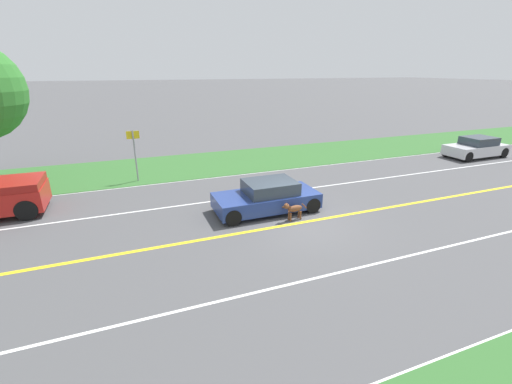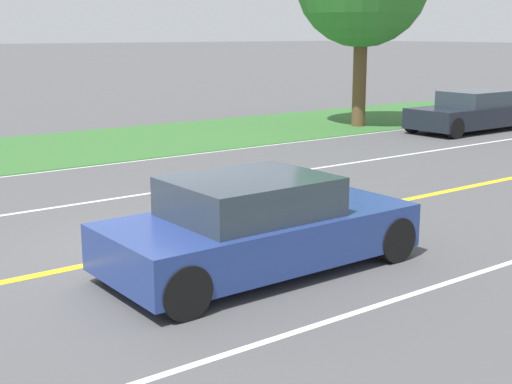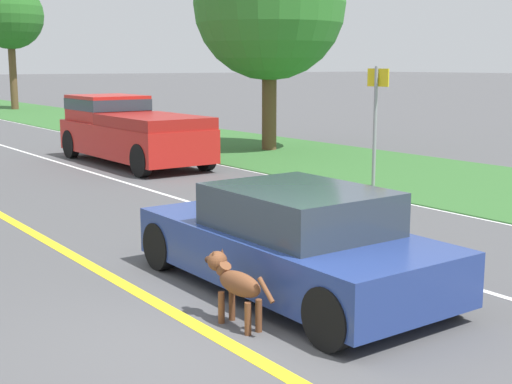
% 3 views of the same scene
% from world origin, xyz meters
% --- Properties ---
extents(ground_plane, '(400.00, 400.00, 0.00)m').
position_xyz_m(ground_plane, '(0.00, 0.00, 0.00)').
color(ground_plane, '#4C4C4F').
extents(centre_divider_line, '(0.18, 160.00, 0.01)m').
position_xyz_m(centre_divider_line, '(0.00, 0.00, 0.00)').
color(centre_divider_line, yellow).
rests_on(centre_divider_line, ground).
extents(lane_edge_line_right, '(0.14, 160.00, 0.01)m').
position_xyz_m(lane_edge_line_right, '(7.00, 0.00, 0.00)').
color(lane_edge_line_right, white).
rests_on(lane_edge_line_right, ground).
extents(lane_edge_line_left, '(0.14, 160.00, 0.01)m').
position_xyz_m(lane_edge_line_left, '(-7.00, 0.00, 0.00)').
color(lane_edge_line_left, white).
rests_on(lane_edge_line_left, ground).
extents(lane_dash_same_dir, '(0.10, 160.00, 0.01)m').
position_xyz_m(lane_dash_same_dir, '(3.50, 0.00, 0.00)').
color(lane_dash_same_dir, white).
rests_on(lane_dash_same_dir, ground).
extents(lane_dash_oncoming, '(0.10, 160.00, 0.01)m').
position_xyz_m(lane_dash_oncoming, '(-3.50, 0.00, 0.00)').
color(lane_dash_oncoming, white).
rests_on(lane_dash_oncoming, ground).
extents(grass_verge_right, '(6.00, 160.00, 0.03)m').
position_xyz_m(grass_verge_right, '(10.00, 0.00, 0.01)').
color(grass_verge_right, '#33662D').
rests_on(grass_verge_right, ground).
extents(ego_car, '(1.94, 4.31, 1.31)m').
position_xyz_m(ego_car, '(1.59, 0.73, 0.62)').
color(ego_car, navy).
rests_on(ego_car, ground).
extents(dog, '(0.27, 1.14, 0.78)m').
position_xyz_m(dog, '(0.34, 0.15, 0.48)').
color(dog, brown).
rests_on(dog, ground).
extents(car_trailing_near, '(1.88, 4.22, 1.36)m').
position_xyz_m(car_trailing_near, '(5.18, -16.22, 0.64)').
color(car_trailing_near, silver).
rests_on(car_trailing_near, ground).
extents(street_sign, '(0.11, 0.64, 2.73)m').
position_xyz_m(street_sign, '(7.87, 5.57, 1.70)').
color(street_sign, gray).
rests_on(street_sign, ground).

